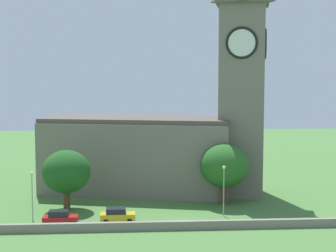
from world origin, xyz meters
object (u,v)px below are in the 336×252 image
at_px(church, 165,136).
at_px(tree_riverside_east, 224,166).
at_px(streetlamp_west_mid, 224,182).
at_px(car_yellow, 117,215).
at_px(streetlamp_west_end, 32,187).
at_px(tree_riverside_west, 66,172).
at_px(car_red, 60,218).

height_order(church, tree_riverside_east, church).
relative_size(streetlamp_west_mid, tree_riverside_east, 0.77).
relative_size(car_yellow, streetlamp_west_end, 0.70).
distance_m(church, car_yellow, 20.45).
bearing_deg(streetlamp_west_mid, streetlamp_west_end, -179.27).
xyz_separation_m(church, tree_riverside_west, (-14.37, -10.43, -3.62)).
bearing_deg(streetlamp_west_end, car_yellow, -9.67).
distance_m(car_yellow, streetlamp_west_mid, 14.68).
bearing_deg(streetlamp_west_end, streetlamp_west_mid, 0.73).
relative_size(car_yellow, tree_riverside_east, 0.50).
bearing_deg(car_yellow, tree_riverside_west, 135.92).
relative_size(church, car_yellow, 8.21).
height_order(church, streetlamp_west_mid, church).
bearing_deg(tree_riverside_west, streetlamp_west_end, -126.75).
height_order(streetlamp_west_end, tree_riverside_west, tree_riverside_west).
relative_size(car_red, car_yellow, 0.98).
bearing_deg(streetlamp_west_mid, tree_riverside_west, 167.37).
bearing_deg(streetlamp_west_end, tree_riverside_west, 53.25).
xyz_separation_m(church, streetlamp_west_mid, (6.87, -15.19, -4.42)).
relative_size(church, tree_riverside_west, 4.36).
bearing_deg(church, streetlamp_west_end, -139.49).
bearing_deg(church, tree_riverside_west, -144.01).
bearing_deg(tree_riverside_west, tree_riverside_east, 4.46).
distance_m(streetlamp_west_end, streetlamp_west_mid, 25.03).
height_order(car_red, tree_riverside_west, tree_riverside_west).
bearing_deg(tree_riverside_east, tree_riverside_west, -175.54).
bearing_deg(streetlamp_west_mid, car_red, -171.63).
relative_size(church, streetlamp_west_end, 5.73).
height_order(car_yellow, streetlamp_west_end, streetlamp_west_end).
bearing_deg(streetlamp_west_end, church, 40.51).
xyz_separation_m(streetlamp_west_end, tree_riverside_west, (3.79, 5.08, 1.04)).
distance_m(car_red, tree_riverside_east, 24.78).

